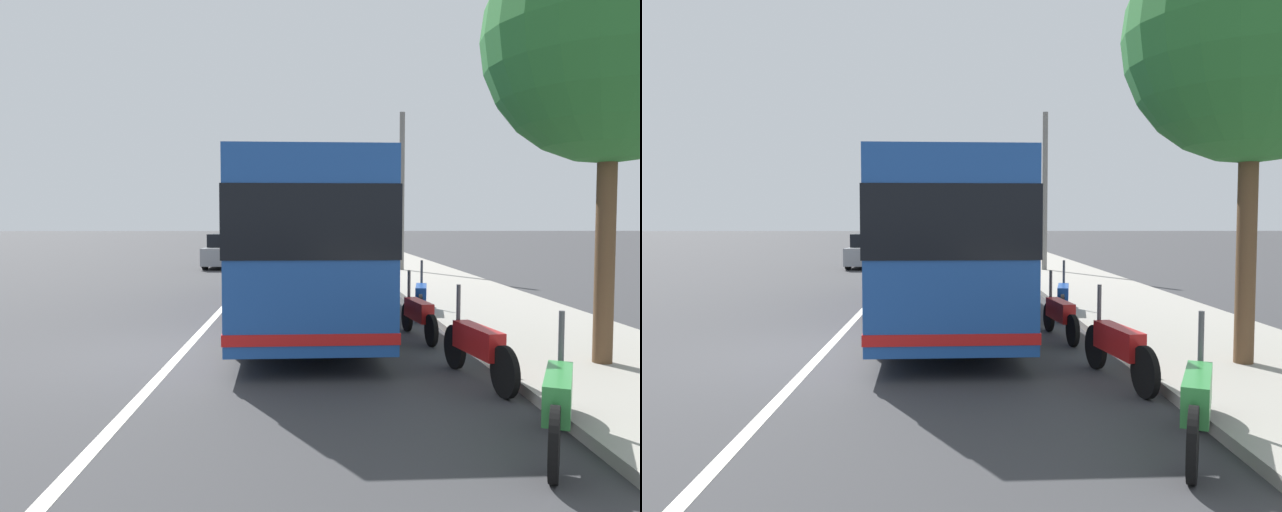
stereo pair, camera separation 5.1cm
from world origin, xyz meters
TOP-DOWN VIEW (x-y plane):
  - ground_plane at (0.00, 0.00)m, footprint 220.00×220.00m
  - sidewalk_curb at (10.00, -6.63)m, footprint 110.00×3.60m
  - lane_divider_line at (10.00, 0.00)m, footprint 110.00×0.16m
  - coach_bus at (4.07, -1.93)m, footprint 12.20×2.90m
  - motorcycle_nearest_curb at (-4.47, -4.49)m, footprint 2.00×0.97m
  - motorcycle_by_tree at (-1.91, -4.43)m, footprint 2.20×0.44m
  - motorcycle_angled at (1.23, -4.20)m, footprint 2.07×0.37m
  - motorcycle_mid_row at (3.85, -4.75)m, footprint 2.16×0.52m
  - car_side_street at (32.36, -2.56)m, footprint 4.15×1.95m
  - car_oncoming at (18.81, 1.51)m, footprint 4.42×1.99m
  - car_far_distant at (47.84, -1.82)m, footprint 4.50×2.01m
  - car_ahead_same_lane at (51.92, 1.62)m, footprint 4.32×2.06m
  - roadside_tree_near_camera at (-1.41, -6.42)m, footprint 3.63×3.63m
  - utility_pole at (15.39, -6.10)m, footprint 0.22×0.22m

SIDE VIEW (x-z plane):
  - ground_plane at x=0.00m, z-range 0.00..0.00m
  - lane_divider_line at x=10.00m, z-range 0.00..0.01m
  - sidewalk_curb at x=10.00m, z-range 0.00..0.14m
  - motorcycle_angled at x=1.23m, z-range -0.16..1.07m
  - motorcycle_mid_row at x=3.85m, z-range -0.16..1.09m
  - motorcycle_nearest_curb at x=-4.47m, z-range -0.16..1.12m
  - motorcycle_by_tree at x=-1.91m, z-range -0.15..1.13m
  - car_side_street at x=32.36m, z-range -0.03..1.38m
  - car_far_distant at x=47.84m, z-range -0.02..1.39m
  - car_ahead_same_lane at x=51.92m, z-range -0.04..1.46m
  - car_oncoming at x=18.81m, z-range -0.06..1.50m
  - coach_bus at x=4.07m, z-range 0.21..3.48m
  - utility_pole at x=15.39m, z-range 0.00..6.65m
  - roadside_tree_near_camera at x=-1.41m, z-range 1.50..8.17m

